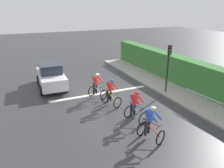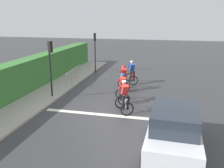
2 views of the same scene
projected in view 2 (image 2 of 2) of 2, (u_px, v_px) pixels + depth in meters
ground_plane at (114, 113)px, 12.11m from camera, size 80.00×80.00×0.00m
sidewalk_kerb at (43, 93)px, 15.09m from camera, size 2.80×21.53×0.12m
stone_wall_low at (29, 88)px, 15.22m from camera, size 0.44×21.53×0.56m
hedge_wall at (24, 77)px, 15.08m from camera, size 1.10×21.53×2.08m
road_marking_stop_line at (113, 116)px, 11.76m from camera, size 7.00×0.30×0.01m
cyclist_lead at (132, 73)px, 17.21m from camera, size 1.03×1.25×1.66m
cyclist_second at (124, 79)px, 15.60m from camera, size 0.98×1.24×1.66m
cyclist_mid at (123, 89)px, 13.40m from camera, size 1.01×1.25×1.66m
cyclist_fourth at (124, 97)px, 11.97m from camera, size 1.11×1.27×1.66m
car_white at (174, 130)px, 8.34m from camera, size 1.99×4.15×1.76m
traffic_light_near_crossing at (51, 61)px, 13.79m from camera, size 0.25×0.30×3.34m
traffic_light_far_junction at (95, 47)px, 20.37m from camera, size 0.25×0.31×3.34m
pedestrian_railing_kerbside at (73, 72)px, 17.47m from camera, size 0.27×3.27×1.03m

